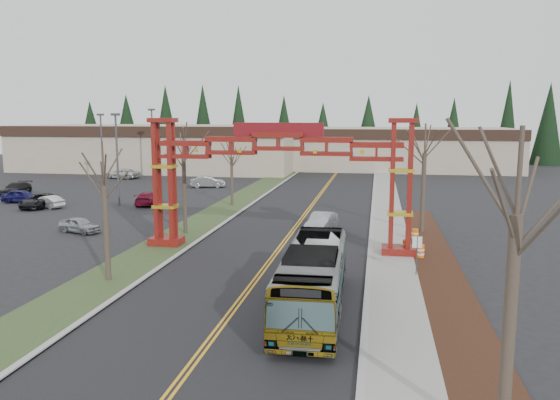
% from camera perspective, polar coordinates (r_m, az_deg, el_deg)
% --- Properties ---
extents(ground, '(200.00, 200.00, 0.00)m').
position_cam_1_polar(ground, '(20.71, -9.61, -17.16)').
color(ground, black).
rests_on(ground, ground).
extents(road, '(12.00, 110.00, 0.02)m').
position_cam_1_polar(road, '(43.90, 1.46, -3.09)').
color(road, black).
rests_on(road, ground).
extents(lane_line_left, '(0.12, 100.00, 0.01)m').
position_cam_1_polar(lane_line_left, '(43.92, 1.31, -3.06)').
color(lane_line_left, '#F2A91C').
rests_on(lane_line_left, road).
extents(lane_line_right, '(0.12, 100.00, 0.01)m').
position_cam_1_polar(lane_line_right, '(43.88, 1.62, -3.07)').
color(lane_line_right, '#F2A91C').
rests_on(lane_line_right, road).
extents(curb_right, '(0.30, 110.00, 0.15)m').
position_cam_1_polar(curb_right, '(43.41, 9.52, -3.26)').
color(curb_right, '#A5A6A0').
rests_on(curb_right, ground).
extents(sidewalk_right, '(2.60, 110.00, 0.14)m').
position_cam_1_polar(sidewalk_right, '(43.42, 11.44, -3.31)').
color(sidewalk_right, gray).
rests_on(sidewalk_right, ground).
extents(landscape_strip, '(2.60, 50.00, 0.12)m').
position_cam_1_polar(landscape_strip, '(29.14, 17.22, -9.54)').
color(landscape_strip, black).
rests_on(landscape_strip, ground).
extents(grass_median, '(4.00, 110.00, 0.08)m').
position_cam_1_polar(grass_median, '(45.77, -8.50, -2.65)').
color(grass_median, '#334422').
rests_on(grass_median, ground).
extents(curb_left, '(0.30, 110.00, 0.15)m').
position_cam_1_polar(curb_left, '(45.21, -6.27, -2.71)').
color(curb_left, '#A5A6A0').
rests_on(curb_left, ground).
extents(gateway_arch, '(18.20, 1.60, 8.90)m').
position_cam_1_polar(gateway_arch, '(36.20, -0.19, 3.95)').
color(gateway_arch, '#610E0C').
rests_on(gateway_arch, ground).
extents(retail_building_west, '(46.00, 22.30, 7.50)m').
position_cam_1_polar(retail_building_west, '(96.74, -12.05, 5.44)').
color(retail_building_west, tan).
rests_on(retail_building_west, ground).
extents(retail_building_east, '(38.00, 20.30, 7.00)m').
position_cam_1_polar(retail_building_east, '(97.65, 12.28, 5.31)').
color(retail_building_east, tan).
rests_on(retail_building_east, ground).
extents(conifer_treeline, '(116.10, 5.60, 13.00)m').
position_cam_1_polar(conifer_treeline, '(109.69, 6.97, 7.35)').
color(conifer_treeline, black).
rests_on(conifer_treeline, ground).
extents(transit_bus, '(2.96, 11.33, 3.14)m').
position_cam_1_polar(transit_bus, '(25.50, 3.50, -8.23)').
color(transit_bus, '#A4A6AB').
rests_on(transit_bus, ground).
extents(silver_sedan, '(2.35, 4.74, 1.49)m').
position_cam_1_polar(silver_sedan, '(43.06, 4.35, -2.35)').
color(silver_sedan, '#A5A8AD').
rests_on(silver_sedan, ground).
extents(parked_car_near_a, '(3.83, 2.47, 1.21)m').
position_cam_1_polar(parked_car_near_a, '(45.42, -20.22, -2.46)').
color(parked_car_near_a, '#9DA2A4').
rests_on(parked_car_near_a, ground).
extents(parked_car_near_b, '(3.92, 2.56, 1.22)m').
position_cam_1_polar(parked_car_near_b, '(58.89, -23.09, -0.16)').
color(parked_car_near_b, white).
rests_on(parked_car_near_b, ground).
extents(parked_car_near_c, '(2.84, 5.19, 1.38)m').
position_cam_1_polar(parked_car_near_c, '(59.38, -23.88, -0.07)').
color(parked_car_near_c, black).
rests_on(parked_car_near_c, ground).
extents(parked_car_mid_a, '(2.62, 4.97, 1.38)m').
position_cam_1_polar(parked_car_mid_a, '(57.52, -13.59, 0.18)').
color(parked_car_mid_a, maroon).
rests_on(parked_car_mid_a, ground).
extents(parked_car_mid_b, '(4.22, 2.05, 1.39)m').
position_cam_1_polar(parked_car_mid_b, '(63.45, -25.37, 0.36)').
color(parked_car_mid_b, '#171750').
rests_on(parked_car_mid_b, ground).
extents(parked_car_far_a, '(4.62, 2.53, 1.44)m').
position_cam_1_polar(parked_car_far_a, '(70.33, -7.55, 1.90)').
color(parked_car_far_a, '#93959A').
rests_on(parked_car_far_a, ground).
extents(parked_car_far_b, '(5.65, 3.49, 1.46)m').
position_cam_1_polar(parked_car_far_b, '(83.08, -16.18, 2.67)').
color(parked_car_far_b, silver).
rests_on(parked_car_far_b, ground).
extents(parked_car_far_c, '(2.62, 5.06, 1.40)m').
position_cam_1_polar(parked_car_far_c, '(70.38, -25.87, 1.08)').
color(parked_car_far_c, black).
rests_on(parked_car_far_c, ground).
extents(bare_tree_median_near, '(3.12, 3.12, 7.70)m').
position_cam_1_polar(bare_tree_median_near, '(30.84, -17.93, 1.97)').
color(bare_tree_median_near, '#382D26').
rests_on(bare_tree_median_near, ground).
extents(bare_tree_median_mid, '(3.16, 3.16, 8.26)m').
position_cam_1_polar(bare_tree_median_mid, '(42.03, -10.05, 4.67)').
color(bare_tree_median_mid, '#382D26').
rests_on(bare_tree_median_mid, ground).
extents(bare_tree_median_far, '(2.93, 2.93, 6.86)m').
position_cam_1_polar(bare_tree_median_far, '(55.20, -5.09, 4.43)').
color(bare_tree_median_far, '#382D26').
rests_on(bare_tree_median_far, ground).
extents(bare_tree_right_near, '(3.42, 3.42, 8.78)m').
position_cam_1_polar(bare_tree_right_near, '(15.07, 23.48, -1.63)').
color(bare_tree_right_near, '#382D26').
rests_on(bare_tree_right_near, ground).
extents(bare_tree_right_far, '(3.42, 3.42, 8.49)m').
position_cam_1_polar(bare_tree_right_far, '(43.13, 14.87, 4.71)').
color(bare_tree_right_far, '#382D26').
rests_on(bare_tree_right_far, ground).
extents(light_pole_near, '(0.81, 0.40, 9.32)m').
position_cam_1_polar(light_pole_near, '(57.30, -16.67, 4.75)').
color(light_pole_near, '#3F3F44').
rests_on(light_pole_near, ground).
extents(light_pole_mid, '(0.81, 0.41, 9.35)m').
position_cam_1_polar(light_pole_mid, '(73.40, -18.12, 5.50)').
color(light_pole_mid, '#3F3F44').
rests_on(light_pole_mid, ground).
extents(light_pole_far, '(0.87, 0.44, 10.06)m').
position_cam_1_polar(light_pole_far, '(78.29, -13.18, 6.18)').
color(light_pole_far, '#3F3F44').
rests_on(light_pole_far, ground).
extents(street_sign, '(0.53, 0.10, 2.34)m').
position_cam_1_polar(street_sign, '(31.66, 14.13, -4.90)').
color(street_sign, '#3F3F44').
rests_on(street_sign, ground).
extents(barrel_south, '(0.51, 0.51, 0.95)m').
position_cam_1_polar(barrel_south, '(36.00, 14.45, -5.25)').
color(barrel_south, orange).
rests_on(barrel_south, ground).
extents(barrel_mid, '(0.51, 0.51, 0.95)m').
position_cam_1_polar(barrel_mid, '(37.09, 13.06, -4.79)').
color(barrel_mid, orange).
rests_on(barrel_mid, ground).
extents(barrel_north, '(0.49, 0.49, 0.91)m').
position_cam_1_polar(barrel_north, '(40.92, 13.93, -3.58)').
color(barrel_north, orange).
rests_on(barrel_north, ground).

